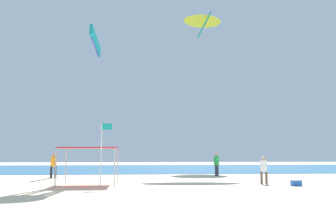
% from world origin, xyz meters
% --- Properties ---
extents(ground, '(110.00, 110.00, 0.10)m').
position_xyz_m(ground, '(0.00, 0.00, -0.05)').
color(ground, beige).
extents(ocean_strip, '(110.00, 23.86, 0.03)m').
position_xyz_m(ocean_strip, '(0.00, 26.64, 0.01)').
color(ocean_strip, '#28608C').
rests_on(ocean_strip, ground).
extents(canopy_tent, '(3.28, 3.00, 2.22)m').
position_xyz_m(canopy_tent, '(-5.00, 4.50, 2.11)').
color(canopy_tent, '#B2B2B7').
rests_on(canopy_tent, ground).
extents(person_near_tent, '(0.45, 0.49, 1.88)m').
position_xyz_m(person_near_tent, '(4.29, 12.31, 1.10)').
color(person_near_tent, '#33384C').
rests_on(person_near_tent, ground).
extents(person_leftmost, '(0.44, 0.39, 1.66)m').
position_xyz_m(person_leftmost, '(5.54, 4.36, 0.97)').
color(person_leftmost, brown).
rests_on(person_leftmost, ground).
extents(person_rightmost, '(0.44, 0.44, 1.86)m').
position_xyz_m(person_rightmost, '(-8.47, 10.89, 1.09)').
color(person_rightmost, black).
rests_on(person_rightmost, ground).
extents(banner_flag, '(0.61, 0.06, 3.52)m').
position_xyz_m(banner_flag, '(-4.07, 2.93, 2.13)').
color(banner_flag, silver).
rests_on(banner_flag, ground).
extents(cooler_box, '(0.57, 0.37, 0.35)m').
position_xyz_m(cooler_box, '(6.95, 2.97, 0.18)').
color(cooler_box, blue).
rests_on(cooler_box, ground).
extents(kite_delta_yellow, '(4.78, 4.74, 3.66)m').
position_xyz_m(kite_delta_yellow, '(5.60, 25.88, 18.38)').
color(kite_delta_yellow, yellow).
extents(kite_parafoil_teal, '(0.77, 4.22, 2.55)m').
position_xyz_m(kite_parafoil_teal, '(-6.68, 19.81, 13.31)').
color(kite_parafoil_teal, teal).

